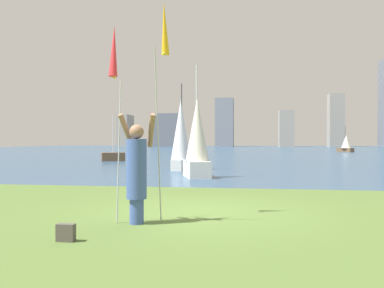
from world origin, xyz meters
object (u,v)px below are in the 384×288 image
(sailboat_2, at_px, (113,156))
(sailboat_0, at_px, (197,142))
(person, at_px, (137,169))
(kite_flag_left, at_px, (114,57))
(sailboat_3, at_px, (181,136))
(bag, at_px, (66,233))
(sailboat_4, at_px, (346,144))
(kite_flag_right, at_px, (164,35))

(sailboat_2, bearing_deg, sailboat_0, -57.79)
(person, bearing_deg, kite_flag_left, -173.22)
(kite_flag_left, xyz_separation_m, sailboat_3, (-1.23, 13.88, -1.24))
(bag, bearing_deg, sailboat_4, 73.79)
(sailboat_0, bearing_deg, sailboat_3, 108.75)
(kite_flag_right, height_order, sailboat_2, kite_flag_right)
(kite_flag_left, distance_m, sailboat_4, 53.74)
(person, xyz_separation_m, bag, (-0.69, -1.46, -0.87))
(sailboat_3, bearing_deg, person, -83.30)
(kite_flag_left, relative_size, sailboat_3, 0.80)
(bag, relative_size, sailboat_2, 0.08)
(bag, bearing_deg, sailboat_0, 87.38)
(person, relative_size, sailboat_4, 0.58)
(bag, xyz_separation_m, sailboat_4, (15.36, 52.84, 0.98))
(person, height_order, kite_flag_right, kite_flag_right)
(person, height_order, kite_flag_left, kite_flag_left)
(kite_flag_left, distance_m, bag, 3.20)
(sailboat_0, height_order, sailboat_2, sailboat_0)
(kite_flag_right, relative_size, sailboat_0, 0.91)
(bag, height_order, sailboat_4, sailboat_4)
(person, height_order, sailboat_3, sailboat_3)
(kite_flag_left, xyz_separation_m, kite_flag_right, (0.75, 0.82, 0.58))
(kite_flag_right, distance_m, sailboat_2, 23.83)
(kite_flag_left, bearing_deg, sailboat_0, 88.87)
(kite_flag_right, height_order, sailboat_4, kite_flag_right)
(sailboat_2, bearing_deg, person, -69.58)
(kite_flag_right, height_order, bag, kite_flag_right)
(kite_flag_right, height_order, sailboat_0, sailboat_0)
(kite_flag_left, relative_size, sailboat_2, 1.05)
(kite_flag_right, distance_m, sailboat_0, 9.14)
(person, bearing_deg, sailboat_0, 74.49)
(sailboat_3, bearing_deg, sailboat_4, 66.63)
(sailboat_0, xyz_separation_m, sailboat_2, (-8.22, 13.04, -1.13))
(kite_flag_right, bearing_deg, sailboat_4, 74.26)
(sailboat_4, bearing_deg, kite_flag_right, -105.74)
(sailboat_0, relative_size, sailboat_4, 1.34)
(person, bearing_deg, sailboat_2, 93.80)
(person, xyz_separation_m, sailboat_3, (-1.61, 13.72, 0.80))
(sailboat_4, bearing_deg, sailboat_3, -113.37)
(bag, height_order, sailboat_0, sailboat_0)
(person, bearing_deg, kite_flag_right, 43.50)
(person, height_order, sailboat_0, sailboat_0)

